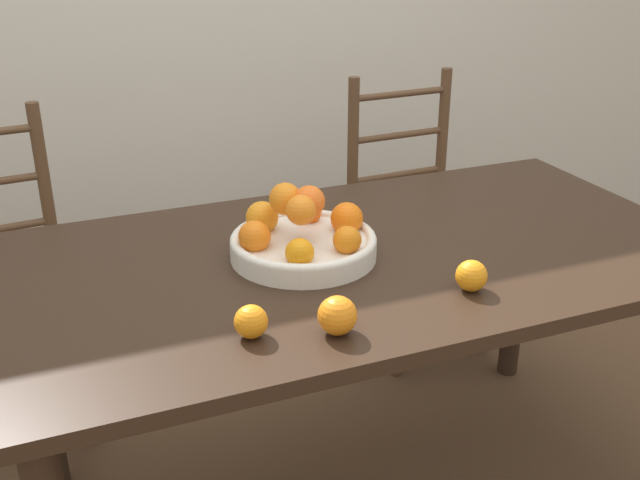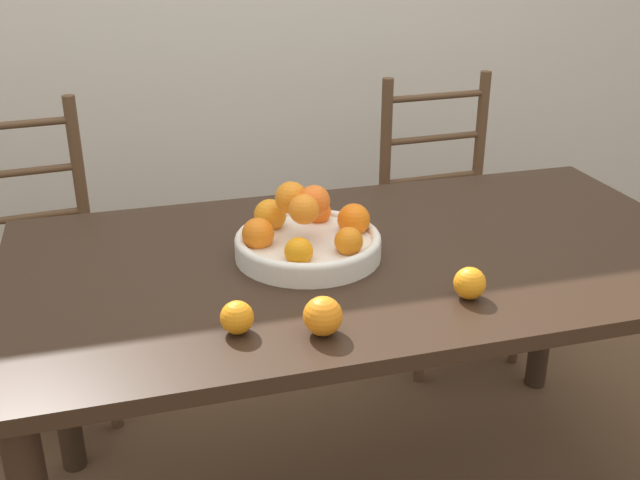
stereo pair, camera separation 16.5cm
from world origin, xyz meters
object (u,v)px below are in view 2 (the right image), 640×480
object	(u,v)px
orange_loose_2	(237,318)
chair_left	(31,276)
chair_right	(446,228)
fruit_bowl	(307,237)
orange_loose_0	(323,316)
orange_loose_1	(470,283)

from	to	relation	value
orange_loose_2	chair_left	bearing A→B (deg)	115.73
chair_left	chair_right	distance (m)	1.42
chair_left	fruit_bowl	bearing A→B (deg)	-50.24
orange_loose_0	orange_loose_1	world-z (taller)	orange_loose_0
chair_left	orange_loose_1	bearing A→B (deg)	-50.93
orange_loose_1	chair_left	size ratio (longest dim) A/B	0.07
fruit_bowl	orange_loose_1	world-z (taller)	fruit_bowl
orange_loose_0	fruit_bowl	bearing A→B (deg)	79.87
fruit_bowl	chair_left	distance (m)	1.06
orange_loose_2	chair_right	xyz separation A→B (m)	(0.93, 1.02, -0.33)
fruit_bowl	orange_loose_2	bearing A→B (deg)	-125.96
orange_loose_2	fruit_bowl	bearing A→B (deg)	54.04
orange_loose_0	chair_right	size ratio (longest dim) A/B	0.08
orange_loose_1	orange_loose_0	bearing A→B (deg)	-170.44
orange_loose_1	chair_right	world-z (taller)	chair_right
orange_loose_0	chair_left	size ratio (longest dim) A/B	0.08
fruit_bowl	chair_left	bearing A→B (deg)	135.04
orange_loose_0	orange_loose_2	distance (m)	0.17
chair_right	fruit_bowl	bearing A→B (deg)	-137.57
fruit_bowl	chair_right	xyz separation A→B (m)	(0.71, 0.71, -0.35)
fruit_bowl	orange_loose_0	size ratio (longest dim) A/B	4.46
fruit_bowl	orange_loose_0	world-z (taller)	fruit_bowl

